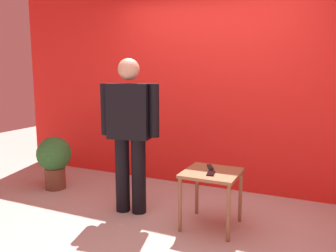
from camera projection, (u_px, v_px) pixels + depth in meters
The scene contains 7 objects.
ground_plane at pixel (160, 232), 3.30m from camera, with size 12.00×12.00×0.00m, color #B7B2A8.
back_wall_red at pixel (211, 86), 4.45m from camera, with size 6.05×0.12×2.68m, color red.
standing_person at pixel (130, 128), 3.64m from camera, with size 0.66×0.29×1.66m.
side_table at pixel (212, 180), 3.34m from camera, with size 0.53×0.53×0.56m.
cell_phone at pixel (211, 174), 3.24m from camera, with size 0.07×0.14×0.01m, color black.
tv_remote at pixel (210, 167), 3.44m from camera, with size 0.04×0.17×0.02m, color black.
potted_plant at pixel (54, 158), 4.46m from camera, with size 0.44×0.44×0.69m.
Camera 1 is at (1.36, -2.79, 1.52)m, focal length 36.82 mm.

